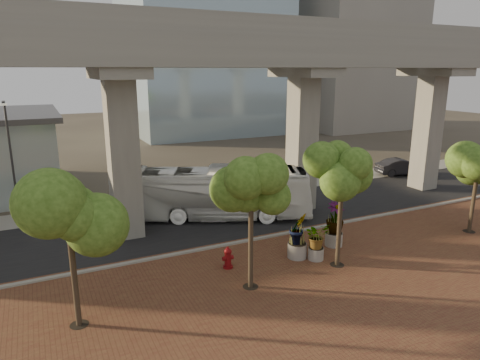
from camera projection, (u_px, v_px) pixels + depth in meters
name	position (u px, v px, depth m)	size (l,w,h in m)	color
ground	(235.00, 230.00, 26.01)	(160.00, 160.00, 0.00)	#383128
brick_plaza	(311.00, 289.00, 19.03)	(70.00, 13.00, 0.06)	brown
asphalt_road	(222.00, 220.00, 27.75)	(90.00, 8.00, 0.04)	black
curb_strip	(250.00, 240.00, 24.25)	(70.00, 0.25, 0.16)	gray
far_sidewalk	(193.00, 198.00, 32.54)	(90.00, 3.00, 0.06)	gray
transit_viaduct	(221.00, 107.00, 25.92)	(72.00, 5.60, 12.40)	gray
midrise_block	(350.00, 54.00, 70.40)	(18.00, 16.00, 24.00)	gray
transit_bus	(216.00, 193.00, 27.73)	(2.86, 12.17, 3.39)	white
parked_car	(401.00, 167.00, 39.39)	(1.59, 4.60, 1.51)	black
fire_hydrant	(228.00, 258.00, 20.85)	(0.54, 0.49, 1.09)	maroon
planter_front	(317.00, 237.00, 21.61)	(1.78, 1.78, 1.96)	#A5A195
planter_right	(335.00, 220.00, 23.25)	(2.32, 2.32, 2.47)	gray
planter_left	(298.00, 231.00, 21.77)	(2.20, 2.20, 2.42)	#A09C91
street_tree_far_west	(67.00, 212.00, 15.15)	(3.70, 3.70, 6.23)	#423726
street_tree_near_west	(251.00, 185.00, 17.95)	(3.70, 3.70, 6.45)	#423726
street_tree_near_east	(343.00, 171.00, 20.08)	(3.51, 3.51, 6.41)	#423726
street_tree_far_east	(478.00, 166.00, 24.64)	(3.40, 3.40, 5.60)	#423726
streetlamp_west	(11.00, 154.00, 26.11)	(0.38, 1.11, 7.66)	#303135
streetlamp_east	(293.00, 128.00, 34.22)	(0.42, 1.23, 8.50)	#2F2F34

